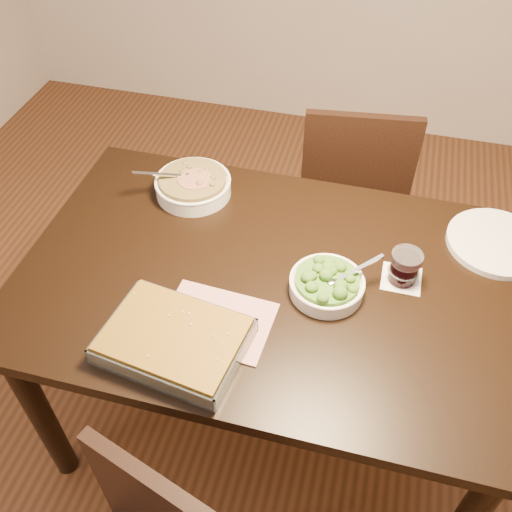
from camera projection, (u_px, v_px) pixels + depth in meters
ground at (268, 412)px, 2.11m from camera, size 4.00×4.00×0.00m
table at (271, 298)px, 1.64m from camera, size 1.40×0.90×0.75m
magazine_a at (217, 321)px, 1.46m from camera, size 0.29×0.22×0.01m
coaster at (401, 279)px, 1.56m from camera, size 0.11×0.11×0.00m
stew_bowl at (193, 185)px, 1.80m from camera, size 0.25×0.24×0.09m
broccoli_bowl at (327, 284)px, 1.51m from camera, size 0.21×0.20×0.08m
baking_dish at (174, 340)px, 1.39m from camera, size 0.37×0.30×0.06m
wine_tumbler at (405, 266)px, 1.53m from camera, size 0.08×0.08×0.09m
dinner_plate at (496, 243)px, 1.65m from camera, size 0.28×0.28×0.02m
chair_far at (353, 185)px, 2.27m from camera, size 0.46×0.46×0.87m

